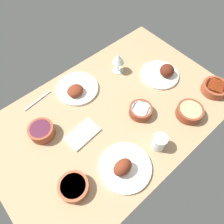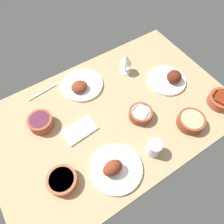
{
  "view_description": "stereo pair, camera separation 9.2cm",
  "coord_description": "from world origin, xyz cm",
  "px_view_note": "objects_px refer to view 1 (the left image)",
  "views": [
    {
      "loc": [
        -43.08,
        -49.07,
        109.93
      ],
      "look_at": [
        0.0,
        0.0,
        6.0
      ],
      "focal_mm": 34.49,
      "sensor_mm": 36.0,
      "label": 1
    },
    {
      "loc": [
        -35.72,
        -54.66,
        109.93
      ],
      "look_at": [
        0.0,
        0.0,
        6.0
      ],
      "focal_mm": 34.49,
      "sensor_mm": 36.0,
      "label": 2
    }
  ],
  "objects_px": {
    "bowl_sauce": "(215,88)",
    "fork_loose": "(38,101)",
    "plate_far_side": "(77,89)",
    "bowl_soup": "(74,187)",
    "plate_center_main": "(124,167)",
    "bowl_onions": "(42,131)",
    "folded_napkin": "(83,134)",
    "plate_near_viewer": "(162,73)",
    "bowl_pasta": "(190,112)",
    "bowl_cream": "(141,110)",
    "water_tumbler": "(159,142)",
    "wine_glass": "(118,59)"
  },
  "relations": [
    {
      "from": "plate_near_viewer",
      "to": "bowl_pasta",
      "type": "distance_m",
      "value": 0.32
    },
    {
      "from": "bowl_pasta",
      "to": "bowl_soup",
      "type": "bearing_deg",
      "value": 172.35
    },
    {
      "from": "bowl_sauce",
      "to": "bowl_cream",
      "type": "bearing_deg",
      "value": 158.18
    },
    {
      "from": "bowl_soup",
      "to": "water_tumbler",
      "type": "bearing_deg",
      "value": -13.9
    },
    {
      "from": "wine_glass",
      "to": "folded_napkin",
      "type": "xyz_separation_m",
      "value": [
        -0.46,
        -0.22,
        -0.09
      ]
    },
    {
      "from": "fork_loose",
      "to": "water_tumbler",
      "type": "bearing_deg",
      "value": -70.53
    },
    {
      "from": "bowl_sauce",
      "to": "bowl_soup",
      "type": "bearing_deg",
      "value": 174.69
    },
    {
      "from": "bowl_cream",
      "to": "bowl_sauce",
      "type": "relative_size",
      "value": 0.85
    },
    {
      "from": "plate_center_main",
      "to": "fork_loose",
      "type": "distance_m",
      "value": 0.65
    },
    {
      "from": "fork_loose",
      "to": "wine_glass",
      "type": "bearing_deg",
      "value": -20.82
    },
    {
      "from": "bowl_cream",
      "to": "bowl_soup",
      "type": "distance_m",
      "value": 0.54
    },
    {
      "from": "bowl_pasta",
      "to": "plate_far_side",
      "type": "bearing_deg",
      "value": 124.03
    },
    {
      "from": "plate_near_viewer",
      "to": "bowl_cream",
      "type": "height_order",
      "value": "plate_near_viewer"
    },
    {
      "from": "bowl_onions",
      "to": "plate_far_side",
      "type": "bearing_deg",
      "value": 20.48
    },
    {
      "from": "bowl_soup",
      "to": "plate_far_side",
      "type": "bearing_deg",
      "value": 52.46
    },
    {
      "from": "bowl_onions",
      "to": "bowl_soup",
      "type": "height_order",
      "value": "bowl_onions"
    },
    {
      "from": "plate_center_main",
      "to": "bowl_sauce",
      "type": "xyz_separation_m",
      "value": [
        0.75,
        -0.0,
        0.0
      ]
    },
    {
      "from": "bowl_soup",
      "to": "plate_center_main",
      "type": "bearing_deg",
      "value": -20.01
    },
    {
      "from": "plate_near_viewer",
      "to": "bowl_sauce",
      "type": "xyz_separation_m",
      "value": [
        0.15,
        -0.29,
        0.0
      ]
    },
    {
      "from": "plate_far_side",
      "to": "wine_glass",
      "type": "distance_m",
      "value": 0.32
    },
    {
      "from": "plate_center_main",
      "to": "plate_far_side",
      "type": "xyz_separation_m",
      "value": [
        0.12,
        0.55,
        -0.01
      ]
    },
    {
      "from": "bowl_soup",
      "to": "folded_napkin",
      "type": "relative_size",
      "value": 0.8
    },
    {
      "from": "plate_far_side",
      "to": "water_tumbler",
      "type": "xyz_separation_m",
      "value": [
        0.1,
        -0.58,
        0.03
      ]
    },
    {
      "from": "fork_loose",
      "to": "plate_center_main",
      "type": "bearing_deg",
      "value": -87.06
    },
    {
      "from": "bowl_sauce",
      "to": "folded_napkin",
      "type": "distance_m",
      "value": 0.84
    },
    {
      "from": "plate_center_main",
      "to": "bowl_pasta",
      "type": "bearing_deg",
      "value": -1.28
    },
    {
      "from": "water_tumbler",
      "to": "bowl_pasta",
      "type": "bearing_deg",
      "value": 3.14
    },
    {
      "from": "bowl_onions",
      "to": "plate_center_main",
      "type": "bearing_deg",
      "value": -65.3
    },
    {
      "from": "folded_napkin",
      "to": "bowl_sauce",
      "type": "bearing_deg",
      "value": -20.25
    },
    {
      "from": "plate_far_side",
      "to": "bowl_onions",
      "type": "relative_size",
      "value": 1.92
    },
    {
      "from": "bowl_soup",
      "to": "wine_glass",
      "type": "relative_size",
      "value": 1.03
    },
    {
      "from": "bowl_soup",
      "to": "bowl_sauce",
      "type": "bearing_deg",
      "value": -5.31
    },
    {
      "from": "bowl_onions",
      "to": "bowl_soup",
      "type": "relative_size",
      "value": 0.94
    },
    {
      "from": "plate_far_side",
      "to": "fork_loose",
      "type": "height_order",
      "value": "plate_far_side"
    },
    {
      "from": "bowl_sauce",
      "to": "folded_napkin",
      "type": "relative_size",
      "value": 0.85
    },
    {
      "from": "bowl_onions",
      "to": "bowl_sauce",
      "type": "xyz_separation_m",
      "value": [
        0.95,
        -0.44,
        -0.01
      ]
    },
    {
      "from": "fork_loose",
      "to": "bowl_cream",
      "type": "bearing_deg",
      "value": -55.84
    },
    {
      "from": "bowl_pasta",
      "to": "bowl_onions",
      "type": "bearing_deg",
      "value": 147.36
    },
    {
      "from": "bowl_soup",
      "to": "bowl_pasta",
      "type": "bearing_deg",
      "value": -7.65
    },
    {
      "from": "plate_near_viewer",
      "to": "bowl_pasta",
      "type": "relative_size",
      "value": 1.63
    },
    {
      "from": "plate_near_viewer",
      "to": "bowl_soup",
      "type": "distance_m",
      "value": 0.87
    },
    {
      "from": "bowl_pasta",
      "to": "bowl_sauce",
      "type": "relative_size",
      "value": 0.97
    },
    {
      "from": "bowl_sauce",
      "to": "fork_loose",
      "type": "xyz_separation_m",
      "value": [
        -0.86,
        0.65,
        -0.02
      ]
    },
    {
      "from": "bowl_cream",
      "to": "plate_far_side",
      "type": "bearing_deg",
      "value": 115.49
    },
    {
      "from": "plate_near_viewer",
      "to": "bowl_soup",
      "type": "relative_size",
      "value": 1.68
    },
    {
      "from": "wine_glass",
      "to": "fork_loose",
      "type": "bearing_deg",
      "value": 165.71
    },
    {
      "from": "bowl_soup",
      "to": "folded_napkin",
      "type": "bearing_deg",
      "value": 44.84
    },
    {
      "from": "folded_napkin",
      "to": "fork_loose",
      "type": "relative_size",
      "value": 0.96
    },
    {
      "from": "bowl_cream",
      "to": "plate_near_viewer",
      "type": "bearing_deg",
      "value": 19.31
    },
    {
      "from": "folded_napkin",
      "to": "bowl_onions",
      "type": "bearing_deg",
      "value": 137.37
    }
  ]
}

